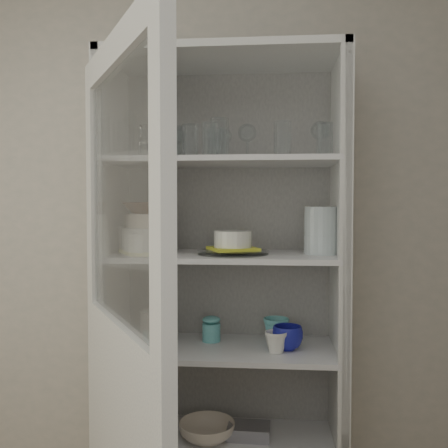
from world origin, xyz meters
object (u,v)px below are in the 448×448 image
Objects in this scene: plate_stack_back at (137,238)px; measuring_cups at (140,343)px; grey_bowl_stack at (321,230)px; goblet_3 at (320,139)px; mug_blue at (287,338)px; tin_box at (249,431)px; plate_stack_front at (148,240)px; cream_dish at (207,431)px; yellow_trivet at (233,249)px; white_canister at (154,327)px; glass_platter at (233,252)px; terracotta_bowl at (148,208)px; pantry_cabinet at (225,324)px; goblet_0 at (178,143)px; cream_bowl at (148,221)px; teal_jar at (211,330)px; white_ramekin at (233,239)px; mug_teal at (276,330)px; goblet_2 at (247,141)px; mug_white at (276,342)px; cupboard_door at (122,394)px; goblet_1 at (224,143)px.

plate_stack_back is 0.48m from measuring_cups.
goblet_3 is at bearing 90.00° from grey_bowl_stack.
tin_box is at bearing 147.03° from mug_blue.
cream_dish is (0.25, 0.01, -0.82)m from plate_stack_front.
grey_bowl_stack reaches higher than yellow_trivet.
tin_box is (0.42, -0.00, -0.45)m from white_canister.
plate_stack_back is 0.48m from glass_platter.
terracotta_bowl is (0.09, -0.16, 0.14)m from plate_stack_back.
pantry_cabinet reaches higher than white_canister.
tin_box is at bearing -167.03° from goblet_3.
white_canister is at bearing 170.77° from cream_dish.
white_canister is (-0.31, -0.06, -0.01)m from pantry_cabinet.
tin_box is at bearing -20.63° from goblet_0.
grey_bowl_stack is at bearing 3.42° from cream_bowl.
cream_dish is at bearing -95.21° from teal_jar.
cream_bowl is at bearing -157.74° from teal_jar.
terracotta_bowl is 1.28× the size of white_ramekin.
pantry_cabinet is 0.51m from plate_stack_front.
pantry_cabinet is 8.71× the size of cream_dish.
white_ramekin is 0.88× the size of tin_box.
teal_jar is (-0.29, -0.01, -0.00)m from mug_teal.
mug_teal is (0.18, 0.11, -0.36)m from glass_platter.
white_ramekin is 0.83m from cream_dish.
goblet_0 is 1.27m from cream_dish.
plate_stack_front is (-0.32, -0.11, 0.38)m from pantry_cabinet.
goblet_2 reaches higher than mug_teal.
mug_teal is (0.18, 0.11, -0.37)m from yellow_trivet.
mug_white is at bearing -33.58° from pantry_cabinet.
measuring_cups is (-0.09, 0.55, 0.01)m from cupboard_door.
mug_blue is at bearing -23.90° from goblet_1.
glass_platter reaches higher than mug_teal.
grey_bowl_stack is (0.37, 0.04, 0.08)m from yellow_trivet.
terracotta_bowl is (-0.10, -0.17, -0.29)m from goblet_0.
cupboard_door is 0.70m from teal_jar.
pantry_cabinet reaches higher than yellow_trivet.
pantry_cabinet is at bearing 11.10° from white_canister.
white_ramekin is 1.09× the size of white_canister.
cream_bowl is 0.05m from terracotta_bowl.
measuring_cups is (-0.40, -0.03, -0.39)m from glass_platter.
cupboard_door reaches higher than mug_white.
pantry_cabinet reaches higher than cream_dish.
plate_stack_front is at bearing 154.23° from cupboard_door.
plate_stack_front is at bearing -178.98° from glass_platter.
cream_dish is at bearing 1.95° from terracotta_bowl.
terracotta_bowl is 0.58m from measuring_cups.
grey_bowl_stack is 0.47m from mug_blue.
mug_teal is (0.18, 0.11, -0.41)m from white_ramekin.
tin_box is at bearing 29.02° from white_ramekin.
mug_white is (0.54, -0.04, -0.41)m from plate_stack_front.
goblet_0 reaches higher than mug_white.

